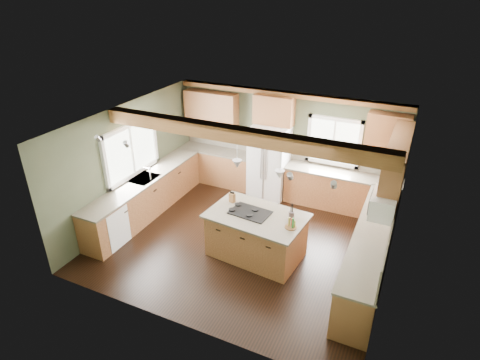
% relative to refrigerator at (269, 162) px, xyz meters
% --- Properties ---
extents(floor, '(5.60, 5.60, 0.00)m').
position_rel_refrigerator_xyz_m(floor, '(0.30, -2.12, -0.90)').
color(floor, black).
rests_on(floor, ground).
extents(ceiling, '(5.60, 5.60, 0.00)m').
position_rel_refrigerator_xyz_m(ceiling, '(0.30, -2.12, 1.70)').
color(ceiling, silver).
rests_on(ceiling, wall_back).
extents(wall_back, '(5.60, 0.00, 5.60)m').
position_rel_refrigerator_xyz_m(wall_back, '(0.30, 0.38, 0.40)').
color(wall_back, '#404733').
rests_on(wall_back, ground).
extents(wall_left, '(0.00, 5.00, 5.00)m').
position_rel_refrigerator_xyz_m(wall_left, '(-2.50, -2.12, 0.40)').
color(wall_left, '#404733').
rests_on(wall_left, ground).
extents(wall_right, '(0.00, 5.00, 5.00)m').
position_rel_refrigerator_xyz_m(wall_right, '(3.10, -2.12, 0.40)').
color(wall_right, '#404733').
rests_on(wall_right, ground).
extents(ceiling_beam, '(5.55, 0.26, 0.26)m').
position_rel_refrigerator_xyz_m(ceiling_beam, '(0.30, -2.44, 1.57)').
color(ceiling_beam, brown).
rests_on(ceiling_beam, ceiling).
extents(soffit_trim, '(5.55, 0.20, 0.10)m').
position_rel_refrigerator_xyz_m(soffit_trim, '(0.30, 0.28, 1.64)').
color(soffit_trim, brown).
rests_on(soffit_trim, ceiling).
extents(backsplash_back, '(5.58, 0.03, 0.58)m').
position_rel_refrigerator_xyz_m(backsplash_back, '(0.30, 0.36, 0.31)').
color(backsplash_back, brown).
rests_on(backsplash_back, wall_back).
extents(backsplash_right, '(0.03, 3.70, 0.58)m').
position_rel_refrigerator_xyz_m(backsplash_right, '(3.08, -2.07, 0.31)').
color(backsplash_right, brown).
rests_on(backsplash_right, wall_right).
extents(base_cab_back_left, '(2.02, 0.60, 0.88)m').
position_rel_refrigerator_xyz_m(base_cab_back_left, '(-1.49, 0.08, -0.46)').
color(base_cab_back_left, '#5C3116').
rests_on(base_cab_back_left, floor).
extents(counter_back_left, '(2.06, 0.64, 0.04)m').
position_rel_refrigerator_xyz_m(counter_back_left, '(-1.49, 0.08, 0.00)').
color(counter_back_left, '#453C32').
rests_on(counter_back_left, base_cab_back_left).
extents(base_cab_back_right, '(2.62, 0.60, 0.88)m').
position_rel_refrigerator_xyz_m(base_cab_back_right, '(1.79, 0.08, -0.46)').
color(base_cab_back_right, '#5C3116').
rests_on(base_cab_back_right, floor).
extents(counter_back_right, '(2.66, 0.64, 0.04)m').
position_rel_refrigerator_xyz_m(counter_back_right, '(1.79, 0.08, 0.00)').
color(counter_back_right, '#453C32').
rests_on(counter_back_right, base_cab_back_right).
extents(base_cab_left, '(0.60, 3.70, 0.88)m').
position_rel_refrigerator_xyz_m(base_cab_left, '(-2.20, -2.07, -0.46)').
color(base_cab_left, '#5C3116').
rests_on(base_cab_left, floor).
extents(counter_left, '(0.64, 3.74, 0.04)m').
position_rel_refrigerator_xyz_m(counter_left, '(-2.20, -2.07, 0.00)').
color(counter_left, '#453C32').
rests_on(counter_left, base_cab_left).
extents(base_cab_right, '(0.60, 3.70, 0.88)m').
position_rel_refrigerator_xyz_m(base_cab_right, '(2.80, -2.07, -0.46)').
color(base_cab_right, '#5C3116').
rests_on(base_cab_right, floor).
extents(counter_right, '(0.64, 3.74, 0.04)m').
position_rel_refrigerator_xyz_m(counter_right, '(2.80, -2.07, 0.00)').
color(counter_right, '#453C32').
rests_on(counter_right, base_cab_right).
extents(upper_cab_back_left, '(1.40, 0.35, 0.90)m').
position_rel_refrigerator_xyz_m(upper_cab_back_left, '(-1.69, 0.21, 1.05)').
color(upper_cab_back_left, '#5C3116').
rests_on(upper_cab_back_left, wall_back).
extents(upper_cab_over_fridge, '(0.96, 0.35, 0.70)m').
position_rel_refrigerator_xyz_m(upper_cab_over_fridge, '(-0.00, 0.21, 1.25)').
color(upper_cab_over_fridge, '#5C3116').
rests_on(upper_cab_over_fridge, wall_back).
extents(upper_cab_right, '(0.35, 2.20, 0.90)m').
position_rel_refrigerator_xyz_m(upper_cab_right, '(2.92, -1.22, 1.05)').
color(upper_cab_right, '#5C3116').
rests_on(upper_cab_right, wall_right).
extents(upper_cab_back_corner, '(0.90, 0.35, 0.90)m').
position_rel_refrigerator_xyz_m(upper_cab_back_corner, '(2.60, 0.21, 1.05)').
color(upper_cab_back_corner, '#5C3116').
rests_on(upper_cab_back_corner, wall_back).
extents(window_left, '(0.04, 1.60, 1.05)m').
position_rel_refrigerator_xyz_m(window_left, '(-2.48, -2.07, 0.65)').
color(window_left, white).
rests_on(window_left, wall_left).
extents(window_back, '(1.10, 0.04, 1.00)m').
position_rel_refrigerator_xyz_m(window_back, '(1.45, 0.36, 0.65)').
color(window_back, white).
rests_on(window_back, wall_back).
extents(sink, '(0.50, 0.65, 0.03)m').
position_rel_refrigerator_xyz_m(sink, '(-2.20, -2.07, 0.01)').
color(sink, '#262628').
rests_on(sink, counter_left).
extents(faucet, '(0.02, 0.02, 0.28)m').
position_rel_refrigerator_xyz_m(faucet, '(-2.02, -2.07, 0.15)').
color(faucet, '#B2B2B7').
rests_on(faucet, sink).
extents(dishwasher, '(0.60, 0.60, 0.84)m').
position_rel_refrigerator_xyz_m(dishwasher, '(-2.19, -3.37, -0.47)').
color(dishwasher, white).
rests_on(dishwasher, floor).
extents(oven, '(0.60, 0.72, 0.84)m').
position_rel_refrigerator_xyz_m(oven, '(2.79, -3.37, -0.47)').
color(oven, white).
rests_on(oven, floor).
extents(microwave, '(0.40, 0.70, 0.38)m').
position_rel_refrigerator_xyz_m(microwave, '(2.88, -2.17, 0.65)').
color(microwave, white).
rests_on(microwave, wall_right).
extents(pendant_left, '(0.18, 0.18, 0.16)m').
position_rel_refrigerator_xyz_m(pendant_left, '(0.27, -2.40, 0.98)').
color(pendant_left, '#B2B2B7').
rests_on(pendant_left, ceiling).
extents(pendant_right, '(0.18, 0.18, 0.16)m').
position_rel_refrigerator_xyz_m(pendant_right, '(1.13, -2.49, 0.98)').
color(pendant_right, '#B2B2B7').
rests_on(pendant_right, ceiling).
extents(refrigerator, '(0.90, 0.74, 1.80)m').
position_rel_refrigerator_xyz_m(refrigerator, '(0.00, 0.00, 0.00)').
color(refrigerator, white).
rests_on(refrigerator, floor).
extents(island, '(1.82, 1.22, 0.88)m').
position_rel_refrigerator_xyz_m(island, '(0.70, -2.44, -0.46)').
color(island, brown).
rests_on(island, floor).
extents(island_top, '(1.95, 1.35, 0.04)m').
position_rel_refrigerator_xyz_m(island_top, '(0.70, -2.44, 0.00)').
color(island_top, '#453C32').
rests_on(island_top, island).
extents(cooktop, '(0.79, 0.57, 0.02)m').
position_rel_refrigerator_xyz_m(cooktop, '(0.56, -2.43, 0.03)').
color(cooktop, black).
rests_on(cooktop, island_top).
extents(knife_block, '(0.14, 0.12, 0.19)m').
position_rel_refrigerator_xyz_m(knife_block, '(0.06, -2.20, 0.11)').
color(knife_block, brown).
rests_on(knife_block, island_top).
extents(utensil_crock, '(0.13, 0.13, 0.14)m').
position_rel_refrigerator_xyz_m(utensil_crock, '(1.33, -2.29, 0.09)').
color(utensil_crock, '#413A34').
rests_on(utensil_crock, island_top).
extents(bottle_tray, '(0.27, 0.27, 0.20)m').
position_rel_refrigerator_xyz_m(bottle_tray, '(1.42, -2.58, 0.12)').
color(bottle_tray, brown).
rests_on(bottle_tray, island_top).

